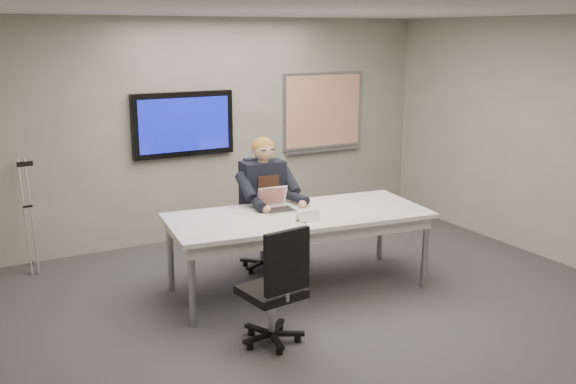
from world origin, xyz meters
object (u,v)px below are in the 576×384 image
seated_person (271,222)px  laptop (276,204)px  office_chair_near (275,308)px  office_chair_far (261,241)px  conference_table (298,222)px

seated_person → laptop: size_ratio=4.40×
office_chair_near → laptop: office_chair_near is taller
office_chair_far → office_chair_near: office_chair_near is taller
office_chair_far → office_chair_near: 1.88m
seated_person → office_chair_far: bearing=91.4°
office_chair_far → laptop: size_ratio=2.91×
conference_table → seated_person: bearing=104.0°
office_chair_far → office_chair_near: size_ratio=0.94×
conference_table → laptop: size_ratio=8.03×
office_chair_near → laptop: size_ratio=3.11×
seated_person → laptop: (-0.08, -0.26, 0.26)m
office_chair_far → conference_table: bearing=-75.2°
office_chair_far → laptop: laptop is taller
conference_table → office_chair_near: 1.32m
conference_table → office_chair_near: size_ratio=2.58×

